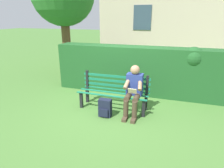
# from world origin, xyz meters

# --- Properties ---
(ground) EXTENTS (60.00, 60.00, 0.00)m
(ground) POSITION_xyz_m (0.00, 0.00, 0.00)
(ground) COLOR #477533
(park_bench) EXTENTS (1.76, 0.53, 0.89)m
(park_bench) POSITION_xyz_m (0.00, -0.09, 0.45)
(park_bench) COLOR black
(park_bench) RESTS_ON ground
(person_seated) EXTENTS (0.44, 0.73, 1.18)m
(person_seated) POSITION_xyz_m (-0.53, 0.10, 0.63)
(person_seated) COLOR navy
(person_seated) RESTS_ON ground
(hedge_backdrop) EXTENTS (4.99, 0.70, 1.49)m
(hedge_backdrop) POSITION_xyz_m (-0.38, -1.34, 0.74)
(hedge_backdrop) COLOR #1E5123
(hedge_backdrop) RESTS_ON ground
(backpack) EXTENTS (0.29, 0.24, 0.43)m
(backpack) POSITION_xyz_m (0.06, 0.45, 0.21)
(backpack) COLOR #191E33
(backpack) RESTS_ON ground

